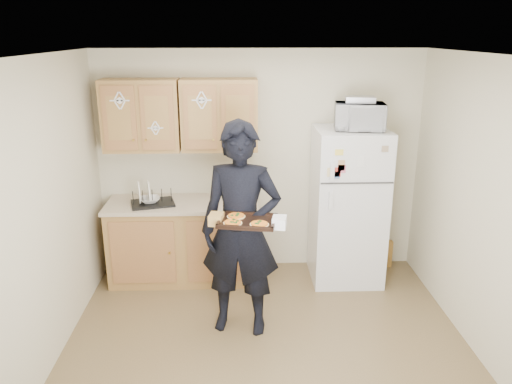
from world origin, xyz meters
TOP-DOWN VIEW (x-y plane):
  - floor at (0.00, 0.00)m, footprint 3.60×3.60m
  - ceiling at (0.00, 0.00)m, footprint 3.60×3.60m
  - wall_back at (0.00, 1.80)m, footprint 3.60×0.04m
  - wall_front at (0.00, -1.80)m, footprint 3.60×0.04m
  - wall_left at (-1.80, 0.00)m, footprint 0.04×3.60m
  - wall_right at (1.80, 0.00)m, footprint 0.04×3.60m
  - refrigerator at (0.95, 1.43)m, footprint 0.75×0.70m
  - base_cabinet at (-0.85, 1.48)m, footprint 1.60×0.60m
  - countertop at (-0.85, 1.48)m, footprint 1.64×0.64m
  - upper_cab_left at (-1.25, 1.61)m, footprint 0.80×0.33m
  - upper_cab_right at (-0.43, 1.61)m, footprint 0.80×0.33m
  - cereal_box at (1.47, 1.67)m, footprint 0.20×0.07m
  - person at (-0.22, 0.46)m, footprint 0.79×0.59m
  - baking_tray at (-0.17, 0.16)m, footprint 0.52×0.42m
  - pizza_front_left at (-0.29, 0.10)m, footprint 0.15×0.15m
  - pizza_front_right at (-0.07, 0.07)m, footprint 0.15×0.15m
  - pizza_back_left at (-0.26, 0.26)m, footprint 0.15×0.15m
  - microwave at (1.01, 1.38)m, footprint 0.54×0.40m
  - foil_pan at (1.01, 1.41)m, footprint 0.32×0.25m
  - dish_rack at (-1.16, 1.43)m, footprint 0.52×0.44m
  - bowl at (-1.19, 1.43)m, footprint 0.26×0.26m
  - soap_bottle at (-0.19, 1.39)m, footprint 0.09×0.10m

SIDE VIEW (x-z plane):
  - floor at x=0.00m, z-range 0.00..0.00m
  - cereal_box at x=1.47m, z-range 0.00..0.32m
  - base_cabinet at x=-0.85m, z-range 0.00..0.86m
  - refrigerator at x=0.95m, z-range 0.00..1.70m
  - countertop at x=-0.85m, z-range 0.86..0.90m
  - bowl at x=-1.19m, z-range 0.92..0.98m
  - person at x=-0.22m, z-range 0.00..1.96m
  - dish_rack at x=-1.16m, z-range 0.90..1.08m
  - soap_bottle at x=-0.19m, z-range 0.90..1.11m
  - baking_tray at x=-0.17m, z-range 1.16..1.20m
  - pizza_front_left at x=-0.29m, z-range 1.19..1.20m
  - pizza_front_right at x=-0.07m, z-range 1.19..1.20m
  - pizza_back_left at x=-0.26m, z-range 1.19..1.20m
  - wall_back at x=0.00m, z-range 0.00..2.50m
  - wall_front at x=0.00m, z-range 0.00..2.50m
  - wall_left at x=-1.80m, z-range 0.00..2.50m
  - wall_right at x=1.80m, z-range 0.00..2.50m
  - upper_cab_left at x=-1.25m, z-range 1.45..2.20m
  - upper_cab_right at x=-0.43m, z-range 1.45..2.20m
  - microwave at x=1.01m, z-range 1.70..1.98m
  - foil_pan at x=1.01m, z-range 1.98..2.04m
  - ceiling at x=0.00m, z-range 2.50..2.50m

